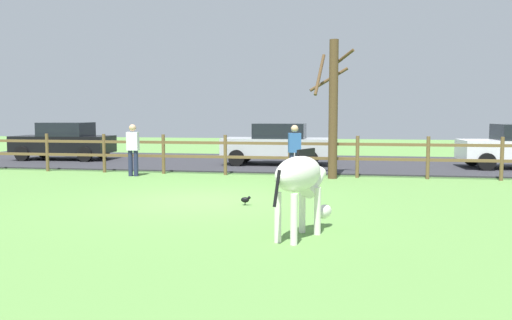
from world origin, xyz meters
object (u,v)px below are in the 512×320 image
object	(u,v)px
parked_car_silver	(277,144)
visitor_left_of_tree	(295,149)
parked_car_black	(64,141)
visitor_right_of_tree	(133,148)
crow_on_grass	(246,200)
zebra	(301,180)
bare_tree	(333,106)

from	to	relation	value
parked_car_silver	visitor_left_of_tree	world-z (taller)	visitor_left_of_tree
parked_car_black	visitor_right_of_tree	xyz separation A→B (m)	(5.05, -4.62, 0.06)
crow_on_grass	visitor_right_of_tree	bearing A→B (deg)	134.63
crow_on_grass	visitor_right_of_tree	world-z (taller)	visitor_right_of_tree
zebra	visitor_left_of_tree	xyz separation A→B (m)	(-0.85, 7.32, -0.02)
parked_car_silver	visitor_left_of_tree	distance (m)	4.20
bare_tree	parked_car_black	xyz separation A→B (m)	(-11.27, 4.11, -1.37)
zebra	parked_car_silver	xyz separation A→B (m)	(-1.93, 11.37, -0.08)
zebra	bare_tree	bearing A→B (deg)	88.14
visitor_left_of_tree	visitor_right_of_tree	world-z (taller)	same
zebra	crow_on_grass	bearing A→B (deg)	117.85
parked_car_black	visitor_right_of_tree	distance (m)	6.84
visitor_left_of_tree	visitor_right_of_tree	size ratio (longest dim) A/B	1.00
visitor_left_of_tree	zebra	bearing A→B (deg)	-83.39
bare_tree	crow_on_grass	size ratio (longest dim) A/B	19.48
crow_on_grass	parked_car_silver	size ratio (longest dim) A/B	0.05
zebra	visitor_right_of_tree	world-z (taller)	visitor_right_of_tree
crow_on_grass	zebra	bearing A→B (deg)	-62.15
bare_tree	parked_car_black	world-z (taller)	bare_tree
bare_tree	visitor_left_of_tree	size ratio (longest dim) A/B	2.55
parked_car_black	visitor_right_of_tree	size ratio (longest dim) A/B	2.49
visitor_left_of_tree	parked_car_black	bearing A→B (deg)	155.62
parked_car_silver	parked_car_black	distance (m)	9.11
zebra	visitor_left_of_tree	bearing A→B (deg)	96.61
bare_tree	parked_car_black	distance (m)	12.08
zebra	parked_car_silver	bearing A→B (deg)	99.64
zebra	visitor_left_of_tree	distance (m)	7.37
crow_on_grass	visitor_right_of_tree	distance (m)	6.50
zebra	parked_car_black	bearing A→B (deg)	132.74
crow_on_grass	parked_car_black	world-z (taller)	parked_car_black
bare_tree	zebra	size ratio (longest dim) A/B	2.29
parked_car_silver	parked_car_black	bearing A→B (deg)	176.52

